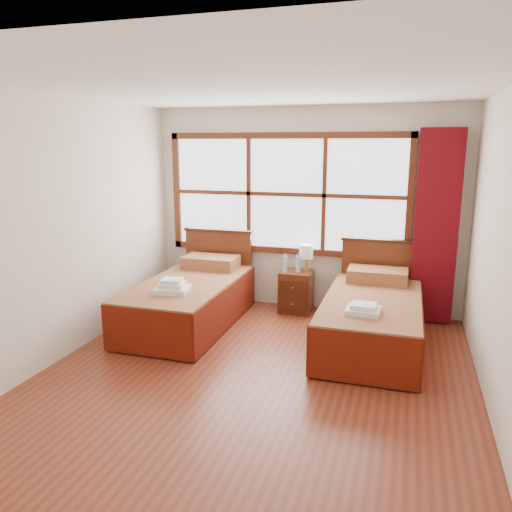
% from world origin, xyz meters
% --- Properties ---
extents(floor, '(4.50, 4.50, 0.00)m').
position_xyz_m(floor, '(0.00, 0.00, 0.00)').
color(floor, brown).
rests_on(floor, ground).
extents(ceiling, '(4.50, 4.50, 0.00)m').
position_xyz_m(ceiling, '(0.00, 0.00, 2.60)').
color(ceiling, white).
rests_on(ceiling, wall_back).
extents(wall_back, '(4.00, 0.00, 4.00)m').
position_xyz_m(wall_back, '(0.00, 2.25, 1.30)').
color(wall_back, silver).
rests_on(wall_back, floor).
extents(wall_left, '(0.00, 4.50, 4.50)m').
position_xyz_m(wall_left, '(-2.00, 0.00, 1.30)').
color(wall_left, silver).
rests_on(wall_left, floor).
extents(wall_right, '(0.00, 4.50, 4.50)m').
position_xyz_m(wall_right, '(2.00, 0.00, 1.30)').
color(wall_right, silver).
rests_on(wall_right, floor).
extents(window, '(3.16, 0.06, 1.56)m').
position_xyz_m(window, '(-0.25, 2.21, 1.50)').
color(window, white).
rests_on(window, wall_back).
extents(curtain, '(0.50, 0.16, 2.30)m').
position_xyz_m(curtain, '(1.60, 2.11, 1.17)').
color(curtain, maroon).
rests_on(curtain, wall_back).
extents(bed_left, '(1.04, 2.06, 1.01)m').
position_xyz_m(bed_left, '(-1.17, 1.20, 0.31)').
color(bed_left, '#3A1B0C').
rests_on(bed_left, floor).
extents(bed_right, '(1.02, 2.04, 0.99)m').
position_xyz_m(bed_right, '(0.97, 1.20, 0.30)').
color(bed_right, '#3A1B0C').
rests_on(bed_right, floor).
extents(nightstand, '(0.40, 0.40, 0.54)m').
position_xyz_m(nightstand, '(-0.05, 1.99, 0.27)').
color(nightstand, '#582613').
rests_on(nightstand, floor).
extents(towels_left, '(0.41, 0.37, 0.15)m').
position_xyz_m(towels_left, '(-1.16, 0.71, 0.60)').
color(towels_left, white).
rests_on(towels_left, bed_left).
extents(towels_right, '(0.33, 0.30, 0.10)m').
position_xyz_m(towels_right, '(0.92, 0.63, 0.57)').
color(towels_right, white).
rests_on(towels_right, bed_right).
extents(lamp, '(0.17, 0.17, 0.34)m').
position_xyz_m(lamp, '(0.06, 2.08, 0.78)').
color(lamp, gold).
rests_on(lamp, nightstand).
extents(bottle_near, '(0.06, 0.06, 0.23)m').
position_xyz_m(bottle_near, '(-0.18, 1.93, 0.64)').
color(bottle_near, silver).
rests_on(bottle_near, nightstand).
extents(bottle_far, '(0.06, 0.06, 0.24)m').
position_xyz_m(bottle_far, '(-0.02, 1.98, 0.65)').
color(bottle_far, silver).
rests_on(bottle_far, nightstand).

